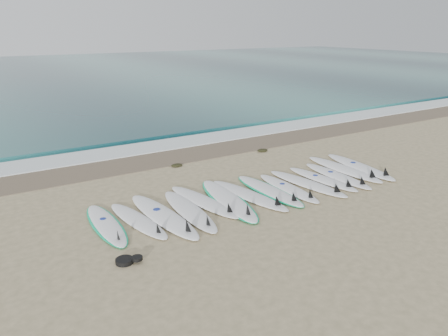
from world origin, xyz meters
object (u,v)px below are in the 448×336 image
leash_coil (127,260)px  surfboard_7 (270,191)px  surfboard_13 (361,167)px  surfboard_0 (107,225)px

leash_coil → surfboard_7: bearing=17.9°
surfboard_13 → leash_coil: bearing=-161.5°
surfboard_0 → leash_coil: bearing=-93.1°
surfboard_7 → surfboard_13: (3.45, 0.08, 0.01)m
surfboard_0 → leash_coil: surfboard_0 is taller
surfboard_0 → surfboard_7: 4.13m
surfboard_0 → surfboard_13: size_ratio=0.82×
surfboard_7 → surfboard_13: size_ratio=0.90×
surfboard_0 → surfboard_7: surfboard_7 is taller
surfboard_7 → leash_coil: (-4.28, -1.38, -0.00)m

